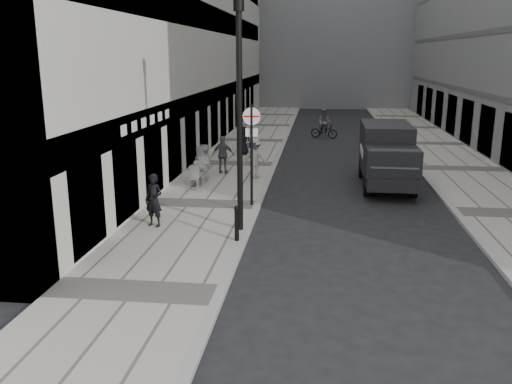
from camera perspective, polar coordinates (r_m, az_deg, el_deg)
ground at (r=10.32m, az=-6.79°, el=-17.60°), size 120.00×120.00×0.00m
sidewalk at (r=27.36m, az=-2.21°, el=2.94°), size 4.00×60.00×0.12m
far_sidewalk at (r=27.89m, az=20.75°, el=2.23°), size 4.00×60.00×0.12m
building_far at (r=64.74m, az=6.43°, el=19.12°), size 24.00×16.00×22.00m
walking_man at (r=17.38m, az=-10.71°, el=-0.85°), size 0.72×0.58×1.70m
sign_post at (r=19.22m, az=-0.47°, el=5.33°), size 0.62×0.12×3.63m
lamppost at (r=16.22m, az=-1.75°, el=9.04°), size 0.31×0.31×6.89m
bollard_near at (r=15.85m, az=-2.04°, el=-3.43°), size 0.13×0.13×0.99m
bollard_far at (r=18.97m, az=-1.70°, el=-0.66°), size 0.11×0.11×0.85m
panel_van at (r=23.47m, az=13.61°, el=4.09°), size 2.11×5.48×2.56m
cyclist at (r=36.66m, az=7.20°, el=6.84°), size 1.92×1.15×1.95m
pedestrian_a at (r=24.86m, az=-3.48°, el=3.93°), size 1.02×0.45×1.72m
pedestrian_b at (r=23.74m, az=-0.12°, el=3.55°), size 1.26×0.87×1.79m
pedestrian_c at (r=29.58m, az=-1.33°, el=5.45°), size 0.86×0.67×1.56m
cafe_table_near at (r=22.53m, az=-6.21°, el=1.82°), size 0.74×1.67×0.95m
cafe_table_mid at (r=23.40m, az=-5.72°, el=2.33°), size 0.76×1.71×0.98m
cafe_table_far at (r=27.21m, az=-5.67°, el=3.91°), size 0.69×1.56×0.89m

